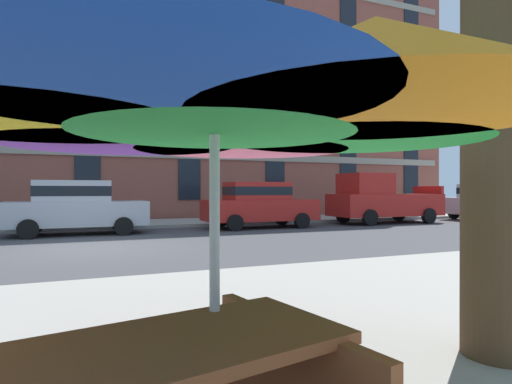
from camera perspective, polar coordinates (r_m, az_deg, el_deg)
ground_plane at (r=11.38m, az=-21.55°, el=-7.16°), size 120.00×120.00×0.00m
sidewalk_far at (r=18.14m, az=-21.92°, el=-4.22°), size 56.00×3.60×0.12m
apartment_building at (r=27.08m, az=-22.14°, el=14.17°), size 41.96×12.08×16.00m
sedan_silver at (r=15.00m, az=-23.32°, el=-1.74°), size 4.40×1.98×1.78m
sedan_red at (r=16.28m, az=0.41°, el=-1.58°), size 4.40×1.98×1.78m
pickup_red at (r=19.36m, az=16.70°, el=-1.07°), size 5.10×2.12×2.20m
sedan_silver_midblock at (r=24.11m, az=29.01°, el=-1.02°), size 4.40×1.98×1.78m
patio_umbrella at (r=2.45m, az=-5.67°, el=12.94°), size 3.56×3.31×2.29m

